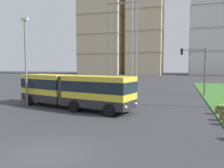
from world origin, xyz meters
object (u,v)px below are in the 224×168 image
Objects in this scene: articulated_bus at (73,90)px; streetlight_left at (26,58)px; car_maroon_sedan at (99,87)px; apartment_tower_west at (102,27)px; apartment_tower_westcentre at (146,24)px; traffic_light_far_right at (197,64)px; apartment_tower_centre at (210,21)px; flower_planter_4 at (223,109)px.

articulated_bus is 5.62m from streetlight_left.
streetlight_left is (-4.78, -0.21, 2.95)m from articulated_bus.
car_maroon_sedan is 77.05m from apartment_tower_west.
traffic_light_far_right is at bearing -76.69° from apartment_tower_westcentre.
articulated_bus is 96.41m from apartment_tower_centre.
traffic_light_far_right is 78.36m from apartment_tower_westcentre.
apartment_tower_west reaches higher than streetlight_left.
articulated_bus is 12.69m from flower_planter_4.
apartment_tower_westcentre is at bearing -168.57° from apartment_tower_centre.
apartment_tower_centre is at bearing 84.55° from flower_planter_4.
car_maroon_sedan is 84.65m from apartment_tower_centre.
apartment_tower_west is at bearing -170.53° from apartment_tower_centre.
apartment_tower_westcentre reaches higher than articulated_bus.
traffic_light_far_right is at bearing -97.18° from apartment_tower_centre.
apartment_tower_west is 48.20m from apartment_tower_centre.
traffic_light_far_right reaches higher than flower_planter_4.
apartment_tower_centre reaches higher than streetlight_left.
streetlight_left is (-2.46, -13.62, 3.85)m from car_maroon_sedan.
apartment_tower_west reaches higher than flower_planter_4.
flower_planter_4 is (14.91, -12.43, -0.33)m from car_maroon_sedan.
articulated_bus is 1.44× the size of streetlight_left.
articulated_bus is at bearing 2.53° from streetlight_left.
flower_planter_4 is 0.03× the size of apartment_tower_west.
traffic_light_far_right is (11.21, 11.86, 2.46)m from articulated_bus.
traffic_light_far_right reaches higher than articulated_bus.
car_maroon_sedan is 0.10× the size of apartment_tower_westcentre.
apartment_tower_westcentre is 28.11m from apartment_tower_centre.
apartment_tower_westcentre reaches higher than car_maroon_sedan.
articulated_bus is 10.92× the size of flower_planter_4.
streetlight_left is at bearing -100.24° from car_maroon_sedan.
apartment_tower_westcentre is (19.97, 2.36, 1.06)m from apartment_tower_west.
apartment_tower_west is 0.93× the size of apartment_tower_centre.
apartment_tower_centre reaches higher than traffic_light_far_right.
car_maroon_sedan reaches higher than flower_planter_4.
flower_planter_4 is 93.78m from apartment_tower_centre.
apartment_tower_centre is (26.01, 91.67, 18.93)m from streetlight_left.
streetlight_left reaches higher than traffic_light_far_right.
articulated_bus is 13.64m from car_maroon_sedan.
streetlight_left is (-15.98, -12.07, 0.48)m from traffic_light_far_right.
streetlight_left is (-17.37, -1.19, 4.18)m from flower_planter_4.
apartment_tower_westcentre is at bearing 6.74° from apartment_tower_west.
traffic_light_far_right is 0.13× the size of apartment_tower_westcentre.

